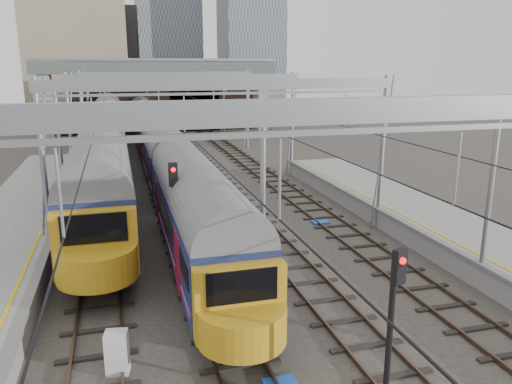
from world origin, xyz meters
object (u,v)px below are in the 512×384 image
object	(u,v)px
train_second	(107,124)
signal_near_left	(174,209)
relay_cabinet	(117,352)
train_main	(155,138)
signal_near_centre	(393,314)

from	to	relation	value
train_second	signal_near_left	distance (m)	34.64
signal_near_left	train_second	bearing A→B (deg)	101.83
signal_near_left	relay_cabinet	size ratio (longest dim) A/B	3.96
train_main	train_second	bearing A→B (deg)	112.01
relay_cabinet	train_second	bearing A→B (deg)	100.45
signal_near_left	signal_near_centre	xyz separation A→B (m)	(3.98, -9.27, -0.24)
train_main	signal_near_centre	world-z (taller)	train_main
train_second	signal_near_left	xyz separation A→B (m)	(2.92, -34.52, 0.46)
train_main	signal_near_centre	size ratio (longest dim) A/B	13.79
train_main	relay_cabinet	world-z (taller)	train_main
train_main	signal_near_centre	distance (m)	34.02
train_second	signal_near_centre	size ratio (longest dim) A/B	15.76
relay_cabinet	signal_near_centre	bearing A→B (deg)	-21.58
train_main	relay_cabinet	xyz separation A→B (m)	(-3.39, -30.09, -1.80)
train_main	relay_cabinet	distance (m)	30.33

